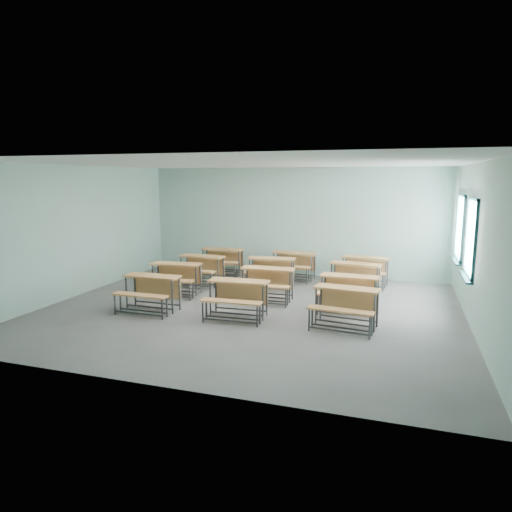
% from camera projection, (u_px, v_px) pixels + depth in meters
% --- Properties ---
extents(room, '(9.04, 8.04, 3.24)m').
position_uv_depth(room, '(254.00, 238.00, 9.89)').
color(room, slate).
rests_on(room, ground).
extents(desk_unit_r0c0, '(1.26, 0.85, 0.78)m').
position_uv_depth(desk_unit_r0c0, '(150.00, 288.00, 9.96)').
color(desk_unit_r0c0, '#CD884A').
rests_on(desk_unit_r0c0, ground).
extents(desk_unit_r0c1, '(1.28, 0.89, 0.78)m').
position_uv_depth(desk_unit_r0c1, '(237.00, 293.00, 9.47)').
color(desk_unit_r0c1, '#CD884A').
rests_on(desk_unit_r0c1, ground).
extents(desk_unit_r0c2, '(1.33, 0.97, 0.78)m').
position_uv_depth(desk_unit_r0c2, '(345.00, 301.00, 8.84)').
color(desk_unit_r0c2, '#CD884A').
rests_on(desk_unit_r0c2, ground).
extents(desk_unit_r1c0, '(1.33, 0.96, 0.78)m').
position_uv_depth(desk_unit_r1c0, '(175.00, 274.00, 11.38)').
color(desk_unit_r1c0, '#CD884A').
rests_on(desk_unit_r1c0, ground).
extents(desk_unit_r1c1, '(1.28, 0.89, 0.78)m').
position_uv_depth(desk_unit_r1c1, '(267.00, 279.00, 10.80)').
color(desk_unit_r1c1, '#CD884A').
rests_on(desk_unit_r1c1, ground).
extents(desk_unit_r1c2, '(1.28, 0.89, 0.78)m').
position_uv_depth(desk_unit_r1c2, '(348.00, 288.00, 9.93)').
color(desk_unit_r1c2, '#CD884A').
rests_on(desk_unit_r1c2, ground).
extents(desk_unit_r2c0, '(1.30, 0.92, 0.78)m').
position_uv_depth(desk_unit_r2c0, '(200.00, 265.00, 12.51)').
color(desk_unit_r2c0, '#CD884A').
rests_on(desk_unit_r2c0, ground).
extents(desk_unit_r2c1, '(1.30, 0.92, 0.78)m').
position_uv_depth(desk_unit_r2c1, '(271.00, 268.00, 12.15)').
color(desk_unit_r2c1, '#CD884A').
rests_on(desk_unit_r2c1, ground).
extents(desk_unit_r2c2, '(1.34, 0.98, 0.78)m').
position_uv_depth(desk_unit_r2c2, '(354.00, 274.00, 11.40)').
color(desk_unit_r2c2, '#CD884A').
rests_on(desk_unit_r2c2, ground).
extents(desk_unit_r3c0, '(1.30, 0.91, 0.78)m').
position_uv_depth(desk_unit_r3c0, '(221.00, 257.00, 13.76)').
color(desk_unit_r3c0, '#CD884A').
rests_on(desk_unit_r3c0, ground).
extents(desk_unit_r3c1, '(1.33, 0.96, 0.78)m').
position_uv_depth(desk_unit_r3c1, '(293.00, 261.00, 13.09)').
color(desk_unit_r3c1, '#CD884A').
rests_on(desk_unit_r3c1, ground).
extents(desk_unit_r3c2, '(1.33, 0.97, 0.78)m').
position_uv_depth(desk_unit_r3c2, '(364.00, 267.00, 12.30)').
color(desk_unit_r3c2, '#CD884A').
rests_on(desk_unit_r3c2, ground).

